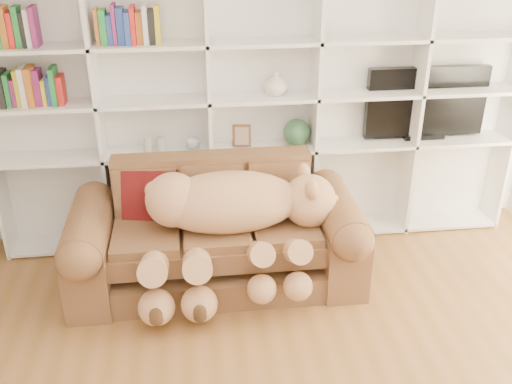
{
  "coord_description": "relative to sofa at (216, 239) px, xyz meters",
  "views": [
    {
      "loc": [
        -0.61,
        -2.18,
        2.7
      ],
      "look_at": [
        -0.14,
        1.63,
        0.77
      ],
      "focal_mm": 40.0,
      "sensor_mm": 36.0,
      "label": 1
    }
  ],
  "objects": [
    {
      "name": "figurine_short",
      "position": [
        -0.41,
        0.64,
        0.57
      ],
      "size": [
        0.08,
        0.08,
        0.12
      ],
      "primitive_type": "cylinder",
      "rotation": [
        0.0,
        0.0,
        0.05
      ],
      "color": "beige",
      "rests_on": "bookshelf"
    },
    {
      "name": "gift_box",
      "position": [
        0.94,
        -0.24,
        -0.24
      ],
      "size": [
        0.38,
        0.37,
        0.24
      ],
      "primitive_type": "cube",
      "rotation": [
        0.0,
        0.0,
        -0.42
      ],
      "color": "red",
      "rests_on": "floor"
    },
    {
      "name": "wall_back",
      "position": [
        0.45,
        0.83,
        1.0
      ],
      "size": [
        5.0,
        0.02,
        2.7
      ],
      "primitive_type": "cube",
      "color": "silver",
      "rests_on": "floor"
    },
    {
      "name": "teddy_bear",
      "position": [
        0.11,
        -0.19,
        0.29
      ],
      "size": [
        1.57,
        0.89,
        0.91
      ],
      "rotation": [
        0.0,
        0.0,
        0.13
      ],
      "color": "tan",
      "rests_on": "sofa"
    },
    {
      "name": "picture_frame",
      "position": [
        0.27,
        0.64,
        0.62
      ],
      "size": [
        0.16,
        0.05,
        0.19
      ],
      "primitive_type": "cube",
      "rotation": [
        0.0,
        0.0,
        -0.15
      ],
      "color": "#55311D",
      "rests_on": "bookshelf"
    },
    {
      "name": "green_vase",
      "position": [
        0.75,
        0.64,
        0.62
      ],
      "size": [
        0.23,
        0.23,
        0.23
      ],
      "primitive_type": "sphere",
      "color": "#2C5633",
      "rests_on": "bookshelf"
    },
    {
      "name": "figurine_tall",
      "position": [
        -0.51,
        0.64,
        0.58
      ],
      "size": [
        0.08,
        0.08,
        0.14
      ],
      "primitive_type": "cylinder",
      "rotation": [
        0.0,
        0.0,
        -0.11
      ],
      "color": "beige",
      "rests_on": "bookshelf"
    },
    {
      "name": "shelf_vase",
      "position": [
        0.56,
        0.64,
        1.06
      ],
      "size": [
        0.2,
        0.2,
        0.19
      ],
      "primitive_type": "imported",
      "rotation": [
        0.0,
        0.0,
        -0.06
      ],
      "color": "silver",
      "rests_on": "bookshelf"
    },
    {
      "name": "tv",
      "position": [
        1.89,
        0.69,
        0.82
      ],
      "size": [
        1.06,
        0.18,
        0.63
      ],
      "color": "black",
      "rests_on": "bookshelf"
    },
    {
      "name": "sofa",
      "position": [
        0.0,
        0.0,
        0.0
      ],
      "size": [
        2.24,
        0.97,
        0.94
      ],
      "color": "brown",
      "rests_on": "floor"
    },
    {
      "name": "throw_pillow",
      "position": [
        -0.5,
        0.16,
        0.33
      ],
      "size": [
        0.45,
        0.31,
        0.43
      ],
      "primitive_type": "cube",
      "rotation": [
        -0.24,
        0.0,
        -0.21
      ],
      "color": "#611310",
      "rests_on": "sofa"
    },
    {
      "name": "bookshelf",
      "position": [
        0.21,
        0.69,
        0.95
      ],
      "size": [
        4.43,
        0.35,
        2.4
      ],
      "color": "white",
      "rests_on": "floor"
    },
    {
      "name": "snow_globe",
      "position": [
        -0.14,
        0.64,
        0.57
      ],
      "size": [
        0.11,
        0.11,
        0.11
      ],
      "primitive_type": "sphere",
      "color": "silver",
      "rests_on": "bookshelf"
    }
  ]
}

